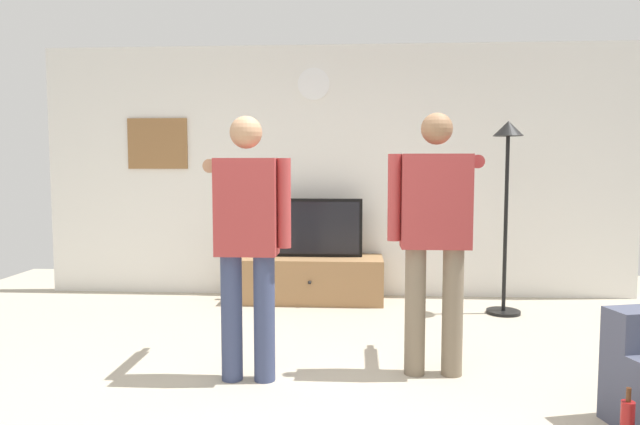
{
  "coord_description": "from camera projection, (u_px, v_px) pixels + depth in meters",
  "views": [
    {
      "loc": [
        0.21,
        -3.28,
        1.43
      ],
      "look_at": [
        -0.07,
        1.2,
        1.05
      ],
      "focal_mm": 32.07,
      "sensor_mm": 36.0,
      "label": 1
    }
  ],
  "objects": [
    {
      "name": "framed_picture",
      "position": [
        158.0,
        144.0,
        6.25
      ],
      "size": [
        0.66,
        0.04,
        0.55
      ],
      "primitive_type": "cube",
      "color": "olive"
    },
    {
      "name": "back_wall",
      "position": [
        337.0,
        172.0,
        6.21
      ],
      "size": [
        6.4,
        0.1,
        2.7
      ],
      "primitive_type": "cube",
      "color": "silver",
      "rests_on": "ground_plane"
    },
    {
      "name": "floor_lamp",
      "position": [
        507.0,
        177.0,
        5.38
      ],
      "size": [
        0.32,
        0.32,
        1.83
      ],
      "color": "black",
      "rests_on": "ground_plane"
    },
    {
      "name": "person_standing_nearer_couch",
      "position": [
        435.0,
        226.0,
        3.82
      ],
      "size": [
        0.64,
        0.78,
        1.77
      ],
      "color": "#7A6B56",
      "rests_on": "ground_plane"
    },
    {
      "name": "tv_stand",
      "position": [
        312.0,
        279.0,
        5.97
      ],
      "size": [
        1.48,
        0.58,
        0.46
      ],
      "color": "#997047",
      "rests_on": "ground_plane"
    },
    {
      "name": "television",
      "position": [
        312.0,
        228.0,
        5.97
      ],
      "size": [
        1.05,
        0.07,
        0.61
      ],
      "color": "black",
      "rests_on": "tv_stand"
    },
    {
      "name": "ground_plane",
      "position": [
        320.0,
        405.0,
        3.39
      ],
      "size": [
        8.4,
        8.4,
        0.0
      ],
      "primitive_type": "plane",
      "color": "#B2A893"
    },
    {
      "name": "wall_clock",
      "position": [
        314.0,
        84.0,
        6.09
      ],
      "size": [
        0.34,
        0.03,
        0.34
      ],
      "primitive_type": "cylinder",
      "rotation": [
        1.57,
        0.0,
        0.0
      ],
      "color": "white"
    },
    {
      "name": "person_standing_nearer_lamp",
      "position": [
        247.0,
        233.0,
        3.73
      ],
      "size": [
        0.58,
        0.78,
        1.74
      ],
      "color": "#384266",
      "rests_on": "ground_plane"
    }
  ]
}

